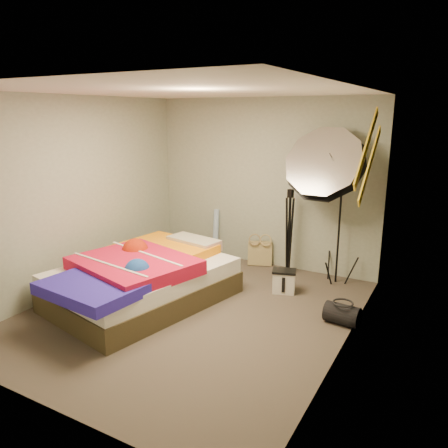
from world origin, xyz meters
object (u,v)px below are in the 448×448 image
Objects in this scene: bed at (143,278)px; camera_tripod at (289,226)px; camera_case at (284,282)px; duffel_bag at (342,314)px; photo_umbrella at (326,167)px; wrapping_roll at (216,234)px; tote_bag at (260,253)px.

camera_tripod is at bearing 55.57° from bed.
duffel_bag is (0.89, -0.52, -0.02)m from camera_case.
photo_umbrella reaches higher than duffel_bag.
duffel_bag is (2.39, -1.34, -0.28)m from wrapping_roll.
photo_umbrella is at bearing 123.91° from duffel_bag.
duffel_bag is (1.61, -1.34, -0.07)m from tote_bag.
bed is 1.11× the size of photo_umbrella.
camera_case is at bearing -28.69° from wrapping_roll.
camera_case is 0.11× the size of bed.
tote_bag is 1.09m from camera_case.
wrapping_roll is (-0.79, 0.00, 0.21)m from tote_bag.
duffel_bag is 0.17× the size of photo_umbrella.
duffel_bag is 2.39m from bed.
camera_tripod is (-0.20, 0.66, 0.58)m from camera_case.
camera_tripod reaches higher than tote_bag.
camera_case reaches higher than duffel_bag.
camera_case is at bearing -70.56° from tote_bag.
bed is at bearing -159.00° from camera_case.
tote_bag is 0.15× the size of bed.
camera_case is (1.50, -0.82, -0.25)m from wrapping_roll.
photo_umbrella is 1.79× the size of camera_tripod.
photo_umbrella reaches higher than bed.
tote_bag is at bearing 145.83° from duffel_bag.
tote_bag is 0.81m from wrapping_roll.
camera_case is (0.72, -0.82, -0.04)m from tote_bag.
camera_tripod is at bearing 170.32° from photo_umbrella.
bed is at bearing -159.70° from duffel_bag.
photo_umbrella is at bearing -9.68° from camera_tripod.
tote_bag is 1.77m from photo_umbrella.
bed reaches higher than camera_case.
bed is (-1.42, -1.12, 0.17)m from camera_case.
wrapping_roll is at bearing 158.37° from tote_bag.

